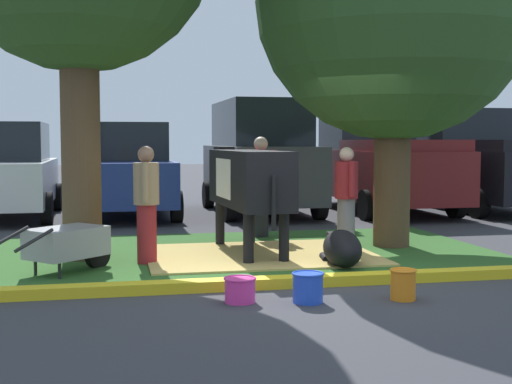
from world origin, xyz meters
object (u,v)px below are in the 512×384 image
(person_handler, at_px, (346,196))
(wheelbarrow, at_px, (68,243))
(person_visitor_far, at_px, (146,202))
(pickup_truck_black, at_px, (476,163))
(shade_tree_right, at_px, (394,2))
(bucket_orange, at_px, (403,284))
(calf_lying, at_px, (342,248))
(suv_dark_grey, at_px, (259,157))
(pickup_truck_maroon, at_px, (379,163))
(bucket_blue, at_px, (308,287))
(cow_holstein, at_px, (248,179))
(sedan_blue, at_px, (128,171))
(bucket_pink, at_px, (240,289))
(hatchback_white, at_px, (7,172))
(person_visitor_near, at_px, (261,183))

(person_handler, bearing_deg, wheelbarrow, -166.41)
(person_visitor_far, height_order, pickup_truck_black, pickup_truck_black)
(shade_tree_right, bearing_deg, bucket_orange, -111.07)
(calf_lying, xyz_separation_m, suv_dark_grey, (0.36, 6.71, 1.03))
(shade_tree_right, relative_size, calf_lying, 4.40)
(person_handler, bearing_deg, pickup_truck_maroon, 63.68)
(shade_tree_right, distance_m, calf_lying, 3.97)
(pickup_truck_black, bearing_deg, bucket_orange, -123.55)
(wheelbarrow, height_order, pickup_truck_maroon, pickup_truck_maroon)
(person_visitor_far, bearing_deg, bucket_blue, -59.64)
(shade_tree_right, xyz_separation_m, pickup_truck_black, (4.36, 5.17, -2.61))
(cow_holstein, bearing_deg, pickup_truck_black, 38.64)
(pickup_truck_maroon, height_order, pickup_truck_black, same)
(bucket_orange, relative_size, sedan_blue, 0.07)
(suv_dark_grey, bearing_deg, calf_lying, -93.03)
(bucket_orange, bearing_deg, wheelbarrow, 148.19)
(person_handler, bearing_deg, bucket_pink, -126.82)
(hatchback_white, bearing_deg, pickup_truck_black, -1.51)
(cow_holstein, distance_m, calf_lying, 1.82)
(hatchback_white, height_order, pickup_truck_maroon, pickup_truck_maroon)
(cow_holstein, xyz_separation_m, person_handler, (1.46, -0.11, -0.26))
(cow_holstein, height_order, suv_dark_grey, suv_dark_grey)
(wheelbarrow, bearing_deg, person_visitor_far, 25.75)
(sedan_blue, bearing_deg, suv_dark_grey, -0.81)
(cow_holstein, height_order, sedan_blue, sedan_blue)
(person_visitor_far, bearing_deg, calf_lying, -14.87)
(hatchback_white, xyz_separation_m, suv_dark_grey, (5.43, -0.14, 0.29))
(sedan_blue, distance_m, suv_dark_grey, 2.92)
(shade_tree_right, xyz_separation_m, hatchback_white, (-6.36, 5.46, -2.74))
(bucket_orange, bearing_deg, bucket_blue, 174.77)
(hatchback_white, bearing_deg, suv_dark_grey, -1.50)
(bucket_blue, bearing_deg, person_visitor_far, 120.36)
(person_handler, bearing_deg, cow_holstein, 175.55)
(shade_tree_right, relative_size, bucket_pink, 17.43)
(calf_lying, height_order, bucket_pink, calf_lying)
(bucket_blue, relative_size, suv_dark_grey, 0.07)
(person_visitor_far, height_order, bucket_pink, person_visitor_far)
(person_handler, xyz_separation_m, bucket_blue, (-1.46, -3.01, -0.67))
(person_visitor_near, height_order, suv_dark_grey, suv_dark_grey)
(person_visitor_near, bearing_deg, calf_lying, -80.72)
(bucket_blue, height_order, suv_dark_grey, suv_dark_grey)
(calf_lying, relative_size, person_handler, 0.86)
(wheelbarrow, relative_size, suv_dark_grey, 0.30)
(cow_holstein, bearing_deg, bucket_pink, -102.78)
(bucket_pink, bearing_deg, pickup_truck_black, 48.52)
(person_visitor_far, distance_m, bucket_pink, 2.61)
(pickup_truck_black, bearing_deg, bucket_pink, -131.48)
(bucket_pink, distance_m, bucket_blue, 0.69)
(wheelbarrow, relative_size, bucket_orange, 4.24)
(shade_tree_right, relative_size, suv_dark_grey, 1.27)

